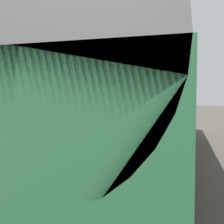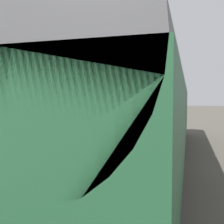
{
  "view_description": "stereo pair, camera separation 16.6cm",
  "coord_description": "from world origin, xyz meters",
  "px_view_note": "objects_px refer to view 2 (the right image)",
  "views": [
    {
      "loc": [
        -11.12,
        -2.18,
        2.6
      ],
      "look_at": [
        2.02,
        1.5,
        1.86
      ],
      "focal_mm": 41.95,
      "sensor_mm": 36.0,
      "label": 1
    },
    {
      "loc": [
        -11.08,
        -2.34,
        2.6
      ],
      "look_at": [
        2.02,
        1.5,
        1.86
      ],
      "focal_mm": 41.95,
      "sensor_mm": 36.0,
      "label": 2
    }
  ],
  "objects_px": {
    "bench_mid_platform": "(113,113)",
    "station_building": "(37,100)",
    "train": "(151,107)",
    "lamp_post_platform": "(39,65)",
    "tree_far_left": "(41,80)",
    "planter_bench_left": "(126,115)"
  },
  "relations": [
    {
      "from": "train",
      "to": "station_building",
      "type": "xyz_separation_m",
      "value": [
        0.78,
        5.75,
        0.29
      ]
    },
    {
      "from": "lamp_post_platform",
      "to": "tree_far_left",
      "type": "height_order",
      "value": "tree_far_left"
    },
    {
      "from": "station_building",
      "to": "bench_mid_platform",
      "type": "bearing_deg",
      "value": -7.16
    },
    {
      "from": "tree_far_left",
      "to": "lamp_post_platform",
      "type": "bearing_deg",
      "value": -148.83
    },
    {
      "from": "station_building",
      "to": "train",
      "type": "bearing_deg",
      "value": -97.76
    },
    {
      "from": "station_building",
      "to": "lamp_post_platform",
      "type": "xyz_separation_m",
      "value": [
        -5.0,
        -3.23,
        1.0
      ]
    },
    {
      "from": "lamp_post_platform",
      "to": "bench_mid_platform",
      "type": "bearing_deg",
      "value": 8.18
    },
    {
      "from": "lamp_post_platform",
      "to": "planter_bench_left",
      "type": "bearing_deg",
      "value": 1.65
    },
    {
      "from": "train",
      "to": "lamp_post_platform",
      "type": "bearing_deg",
      "value": 149.08
    },
    {
      "from": "station_building",
      "to": "lamp_post_platform",
      "type": "relative_size",
      "value": 1.59
    },
    {
      "from": "planter_bench_left",
      "to": "station_building",
      "type": "bearing_deg",
      "value": 157.26
    },
    {
      "from": "bench_mid_platform",
      "to": "tree_far_left",
      "type": "bearing_deg",
      "value": 97.88
    },
    {
      "from": "bench_mid_platform",
      "to": "planter_bench_left",
      "type": "height_order",
      "value": "planter_bench_left"
    },
    {
      "from": "train",
      "to": "lamp_post_platform",
      "type": "distance_m",
      "value": 5.07
    },
    {
      "from": "bench_mid_platform",
      "to": "planter_bench_left",
      "type": "relative_size",
      "value": 1.47
    },
    {
      "from": "bench_mid_platform",
      "to": "station_building",
      "type": "bearing_deg",
      "value": 172.84
    },
    {
      "from": "station_building",
      "to": "bench_mid_platform",
      "type": "distance_m",
      "value": 9.47
    },
    {
      "from": "train",
      "to": "lamp_post_platform",
      "type": "relative_size",
      "value": 4.74
    },
    {
      "from": "train",
      "to": "tree_far_left",
      "type": "height_order",
      "value": "tree_far_left"
    },
    {
      "from": "bench_mid_platform",
      "to": "lamp_post_platform",
      "type": "xyz_separation_m",
      "value": [
        -14.33,
        -2.06,
        2.16
      ]
    },
    {
      "from": "station_building",
      "to": "lamp_post_platform",
      "type": "distance_m",
      "value": 6.03
    },
    {
      "from": "station_building",
      "to": "lamp_post_platform",
      "type": "bearing_deg",
      "value": -147.11
    }
  ]
}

